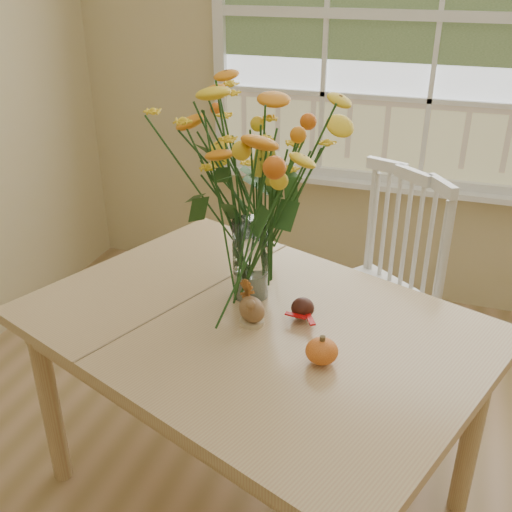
% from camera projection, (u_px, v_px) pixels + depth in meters
% --- Properties ---
extents(wall_back, '(4.00, 0.02, 2.70)m').
position_uv_depth(wall_back, '(435.00, 59.00, 2.96)').
color(wall_back, '#D4C187').
rests_on(wall_back, floor).
extents(window, '(2.42, 0.12, 1.74)m').
position_uv_depth(window, '(440.00, 20.00, 2.84)').
color(window, silver).
rests_on(window, wall_back).
extents(dining_table, '(1.68, 1.45, 0.76)m').
position_uv_depth(dining_table, '(254.00, 344.00, 1.96)').
color(dining_table, tan).
rests_on(dining_table, floor).
extents(windsor_chair, '(0.65, 0.64, 1.01)m').
position_uv_depth(windsor_chair, '(384.00, 280.00, 2.56)').
color(windsor_chair, white).
rests_on(windsor_chair, floor).
extents(flower_vase, '(0.57, 0.57, 0.68)m').
position_uv_depth(flower_vase, '(250.00, 182.00, 1.88)').
color(flower_vase, white).
rests_on(flower_vase, dining_table).
extents(pumpkin, '(0.09, 0.09, 0.07)m').
position_uv_depth(pumpkin, '(322.00, 352.00, 1.70)').
color(pumpkin, '#BF4B16').
rests_on(pumpkin, dining_table).
extents(turkey_figurine, '(0.12, 0.12, 0.12)m').
position_uv_depth(turkey_figurine, '(252.00, 310.00, 1.88)').
color(turkey_figurine, '#CCB78C').
rests_on(turkey_figurine, dining_table).
extents(dark_gourd, '(0.13, 0.12, 0.07)m').
position_uv_depth(dark_gourd, '(303.00, 309.00, 1.91)').
color(dark_gourd, '#38160F').
rests_on(dark_gourd, dining_table).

